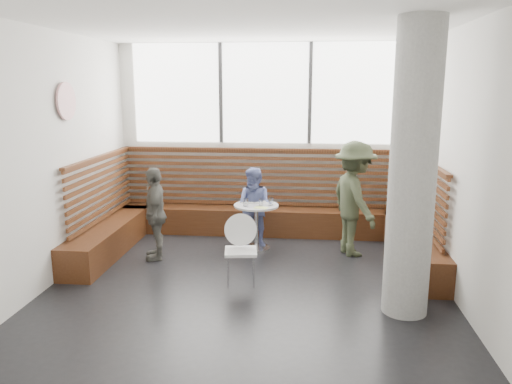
# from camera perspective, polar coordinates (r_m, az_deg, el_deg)

# --- Properties ---
(room) EXTENTS (5.00, 5.00, 3.20)m
(room) POSITION_cam_1_polar(r_m,az_deg,el_deg) (6.11, -0.97, 3.59)
(room) COLOR silver
(room) RESTS_ON ground
(booth) EXTENTS (5.00, 2.50, 1.44)m
(booth) POSITION_cam_1_polar(r_m,az_deg,el_deg) (8.07, 0.57, -2.98)
(booth) COLOR #3E200F
(booth) RESTS_ON ground
(concrete_column) EXTENTS (0.50, 0.50, 3.20)m
(concrete_column) POSITION_cam_1_polar(r_m,az_deg,el_deg) (5.58, 17.48, 2.21)
(concrete_column) COLOR gray
(concrete_column) RESTS_ON ground
(wall_art) EXTENTS (0.03, 0.50, 0.50)m
(wall_art) POSITION_cam_1_polar(r_m,az_deg,el_deg) (7.14, -20.87, 9.67)
(wall_art) COLOR white
(wall_art) RESTS_ON room
(cafe_table) EXTENTS (0.69, 0.69, 0.71)m
(cafe_table) POSITION_cam_1_polar(r_m,az_deg,el_deg) (7.73, 0.02, -2.89)
(cafe_table) COLOR silver
(cafe_table) RESTS_ON ground
(cafe_chair) EXTENTS (0.42, 0.41, 0.88)m
(cafe_chair) POSITION_cam_1_polar(r_m,az_deg,el_deg) (6.44, -1.68, -5.91)
(cafe_chair) COLOR white
(cafe_chair) RESTS_ON ground
(adult_man) EXTENTS (0.99, 1.26, 1.72)m
(adult_man) POSITION_cam_1_polar(r_m,az_deg,el_deg) (7.54, 11.18, -0.76)
(adult_man) COLOR #39412B
(adult_man) RESTS_ON ground
(child_back) EXTENTS (0.70, 0.60, 1.26)m
(child_back) POSITION_cam_1_polar(r_m,az_deg,el_deg) (7.83, -0.07, -1.78)
(child_back) COLOR #5F6AA5
(child_back) RESTS_ON ground
(child_left) EXTENTS (0.53, 0.86, 1.36)m
(child_left) POSITION_cam_1_polar(r_m,az_deg,el_deg) (7.41, -11.42, -2.42)
(child_left) COLOR #56564E
(child_left) RESTS_ON ground
(plate_near) EXTENTS (0.21, 0.21, 0.01)m
(plate_near) POSITION_cam_1_polar(r_m,az_deg,el_deg) (7.82, -0.99, -1.14)
(plate_near) COLOR white
(plate_near) RESTS_ON cafe_table
(plate_far) EXTENTS (0.21, 0.21, 0.01)m
(plate_far) POSITION_cam_1_polar(r_m,az_deg,el_deg) (7.83, 0.39, -1.13)
(plate_far) COLOR white
(plate_far) RESTS_ON cafe_table
(glass_left) EXTENTS (0.08, 0.08, 0.12)m
(glass_left) POSITION_cam_1_polar(r_m,az_deg,el_deg) (7.58, -1.18, -1.17)
(glass_left) COLOR white
(glass_left) RESTS_ON cafe_table
(glass_mid) EXTENTS (0.07, 0.07, 0.11)m
(glass_mid) POSITION_cam_1_polar(r_m,az_deg,el_deg) (7.59, 0.59, -1.21)
(glass_mid) COLOR white
(glass_mid) RESTS_ON cafe_table
(glass_right) EXTENTS (0.07, 0.07, 0.12)m
(glass_right) POSITION_cam_1_polar(r_m,az_deg,el_deg) (7.64, 1.72, -1.08)
(glass_right) COLOR white
(glass_right) RESTS_ON cafe_table
(menu_card) EXTENTS (0.23, 0.19, 0.00)m
(menu_card) POSITION_cam_1_polar(r_m,az_deg,el_deg) (7.48, 0.58, -1.80)
(menu_card) COLOR #A5C64C
(menu_card) RESTS_ON cafe_table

